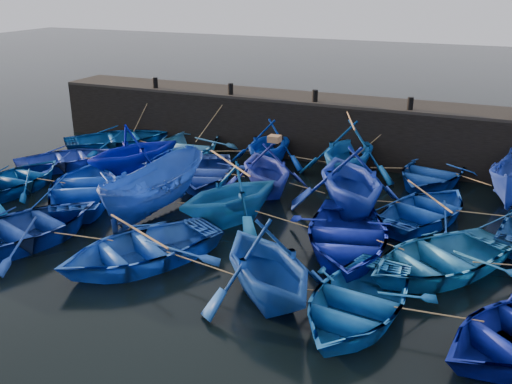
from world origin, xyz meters
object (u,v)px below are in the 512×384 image
at_px(boat_13, 19,178).
at_px(wooden_crate, 274,139).
at_px(boat_0, 119,139).
at_px(boat_8, 205,173).

distance_m(boat_13, wooden_crate, 9.88).
relative_size(boat_13, wooden_crate, 9.89).
bearing_deg(wooden_crate, boat_0, 163.05).
relative_size(boat_0, boat_13, 1.15).
relative_size(boat_8, wooden_crate, 10.18).
distance_m(boat_0, wooden_crate, 9.45).
distance_m(boat_0, boat_13, 5.99).
bearing_deg(boat_0, boat_8, -158.80).
relative_size(boat_8, boat_13, 1.03).
xyz_separation_m(boat_13, wooden_crate, (9.16, 3.27, 1.72)).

